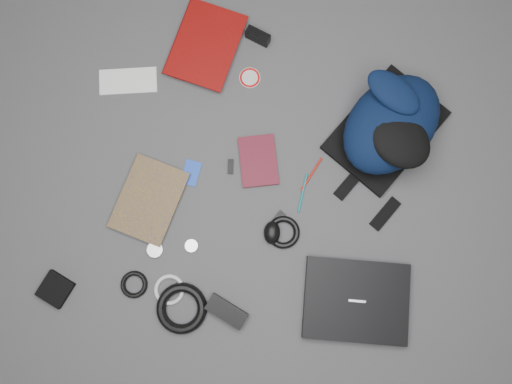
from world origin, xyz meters
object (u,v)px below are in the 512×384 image
(backpack, at_px, (392,124))
(compact_camera, at_px, (258,36))
(mouse, at_px, (272,233))
(laptop, at_px, (356,301))
(power_brick, at_px, (227,311))
(textbook_red, at_px, (176,36))
(comic_book, at_px, (123,189))
(dvd_case, at_px, (258,161))
(pouch, at_px, (55,289))

(backpack, height_order, compact_camera, backpack)
(backpack, distance_m, mouse, 0.53)
(laptop, bearing_deg, power_brick, -170.67)
(laptop, xyz_separation_m, mouse, (-0.33, 0.14, 0.00))
(textbook_red, height_order, power_brick, power_brick)
(laptop, bearing_deg, backpack, 83.19)
(comic_book, distance_m, power_brick, 0.54)
(dvd_case, height_order, pouch, pouch)
(textbook_red, distance_m, mouse, 0.77)
(power_brick, bearing_deg, laptop, 35.89)
(backpack, distance_m, dvd_case, 0.46)
(comic_book, relative_size, power_brick, 1.97)
(pouch, bearing_deg, comic_book, 73.99)
(textbook_red, height_order, pouch, textbook_red)
(comic_book, relative_size, dvd_case, 1.53)
(backpack, height_order, mouse, backpack)
(comic_book, bearing_deg, compact_camera, 71.01)
(laptop, bearing_deg, pouch, -177.42)
(textbook_red, distance_m, comic_book, 0.57)
(laptop, relative_size, compact_camera, 3.95)
(laptop, distance_m, power_brick, 0.43)
(mouse, bearing_deg, pouch, -162.61)
(comic_book, xyz_separation_m, dvd_case, (0.41, 0.22, -0.00))
(compact_camera, relative_size, power_brick, 0.63)
(backpack, bearing_deg, pouch, -113.36)
(pouch, bearing_deg, compact_camera, 68.72)
(mouse, distance_m, power_brick, 0.30)
(mouse, xyz_separation_m, power_brick, (-0.07, -0.29, -0.00))
(comic_book, bearing_deg, backpack, 34.33)
(comic_book, relative_size, mouse, 3.48)
(compact_camera, xyz_separation_m, power_brick, (0.16, -0.93, -0.01))
(laptop, relative_size, dvd_case, 1.94)
(comic_book, relative_size, compact_camera, 3.11)
(dvd_case, xyz_separation_m, power_brick, (0.04, -0.51, 0.01))
(comic_book, xyz_separation_m, mouse, (0.53, 0.00, 0.01))
(dvd_case, height_order, compact_camera, compact_camera)
(dvd_case, bearing_deg, mouse, -85.64)
(laptop, height_order, compact_camera, compact_camera)
(pouch, bearing_deg, textbook_red, 82.73)
(mouse, relative_size, power_brick, 0.57)
(backpack, height_order, pouch, backpack)
(compact_camera, xyz_separation_m, mouse, (0.24, -0.64, -0.00))
(textbook_red, xyz_separation_m, pouch, (-0.12, -0.95, -0.00))
(dvd_case, bearing_deg, pouch, -153.35)
(mouse, xyz_separation_m, pouch, (-0.63, -0.38, -0.01))
(backpack, relative_size, mouse, 5.47)
(compact_camera, bearing_deg, power_brick, -68.42)
(dvd_case, bearing_deg, laptop, -61.69)
(backpack, relative_size, textbook_red, 1.43)
(comic_book, distance_m, dvd_case, 0.47)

